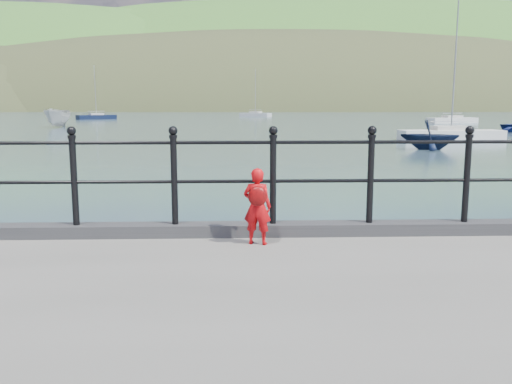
{
  "coord_description": "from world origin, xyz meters",
  "views": [
    {
      "loc": [
        0.15,
        -6.67,
        2.62
      ],
      "look_at": [
        0.39,
        -0.2,
        1.55
      ],
      "focal_mm": 38.0,
      "sensor_mm": 36.0,
      "label": 1
    }
  ],
  "objects_px": {
    "sailboat_near": "(451,135)",
    "sailboat_left": "(96,117)",
    "railing": "(224,169)",
    "launch_white": "(58,118)",
    "launch_navy": "(430,135)",
    "sailboat_far": "(452,120)",
    "sailboat_deep": "(255,115)",
    "child": "(257,206)"
  },
  "relations": [
    {
      "from": "railing",
      "to": "sailboat_left",
      "type": "distance_m",
      "value": 86.06
    },
    {
      "from": "sailboat_left",
      "to": "sailboat_deep",
      "type": "height_order",
      "value": "sailboat_deep"
    },
    {
      "from": "railing",
      "to": "child",
      "type": "distance_m",
      "value": 0.69
    },
    {
      "from": "railing",
      "to": "launch_white",
      "type": "bearing_deg",
      "value": 109.71
    },
    {
      "from": "sailboat_near",
      "to": "sailboat_left",
      "type": "bearing_deg",
      "value": 124.68
    },
    {
      "from": "child",
      "to": "railing",
      "type": "bearing_deg",
      "value": -32.25
    },
    {
      "from": "launch_white",
      "to": "sailboat_near",
      "type": "distance_m",
      "value": 40.67
    },
    {
      "from": "launch_navy",
      "to": "sailboat_deep",
      "type": "xyz_separation_m",
      "value": [
        -7.17,
        76.19,
        -0.49
      ]
    },
    {
      "from": "launch_navy",
      "to": "launch_white",
      "type": "bearing_deg",
      "value": 64.36
    },
    {
      "from": "railing",
      "to": "child",
      "type": "height_order",
      "value": "railing"
    },
    {
      "from": "child",
      "to": "launch_white",
      "type": "height_order",
      "value": "launch_white"
    },
    {
      "from": "sailboat_far",
      "to": "sailboat_deep",
      "type": "bearing_deg",
      "value": 106.21
    },
    {
      "from": "sailboat_left",
      "to": "sailboat_near",
      "type": "bearing_deg",
      "value": -88.17
    },
    {
      "from": "sailboat_left",
      "to": "sailboat_near",
      "type": "xyz_separation_m",
      "value": [
        38.08,
        -51.16,
        0.0
      ]
    },
    {
      "from": "sailboat_deep",
      "to": "sailboat_far",
      "type": "relative_size",
      "value": 0.93
    },
    {
      "from": "launch_navy",
      "to": "sailboat_deep",
      "type": "height_order",
      "value": "sailboat_deep"
    },
    {
      "from": "railing",
      "to": "sailboat_far",
      "type": "height_order",
      "value": "sailboat_far"
    },
    {
      "from": "railing",
      "to": "launch_white",
      "type": "distance_m",
      "value": 56.52
    },
    {
      "from": "launch_navy",
      "to": "sailboat_near",
      "type": "relative_size",
      "value": 0.32
    },
    {
      "from": "sailboat_left",
      "to": "sailboat_far",
      "type": "distance_m",
      "value": 54.48
    },
    {
      "from": "sailboat_left",
      "to": "sailboat_deep",
      "type": "bearing_deg",
      "value": -2.12
    },
    {
      "from": "railing",
      "to": "sailboat_near",
      "type": "xyz_separation_m",
      "value": [
        15.56,
        31.89,
        -1.48
      ]
    },
    {
      "from": "launch_navy",
      "to": "sailboat_deep",
      "type": "relative_size",
      "value": 0.34
    },
    {
      "from": "launch_navy",
      "to": "sailboat_far",
      "type": "height_order",
      "value": "sailboat_far"
    },
    {
      "from": "launch_white",
      "to": "sailboat_deep",
      "type": "xyz_separation_m",
      "value": [
        23.02,
        46.85,
        -0.68
      ]
    },
    {
      "from": "railing",
      "to": "launch_navy",
      "type": "height_order",
      "value": "railing"
    },
    {
      "from": "launch_navy",
      "to": "sailboat_near",
      "type": "height_order",
      "value": "sailboat_near"
    },
    {
      "from": "sailboat_near",
      "to": "child",
      "type": "bearing_deg",
      "value": -117.13
    },
    {
      "from": "sailboat_near",
      "to": "sailboat_far",
      "type": "height_order",
      "value": "sailboat_far"
    },
    {
      "from": "launch_white",
      "to": "sailboat_far",
      "type": "relative_size",
      "value": 0.53
    },
    {
      "from": "sailboat_near",
      "to": "sailboat_far",
      "type": "relative_size",
      "value": 0.99
    },
    {
      "from": "child",
      "to": "sailboat_far",
      "type": "xyz_separation_m",
      "value": [
        28.32,
        64.93,
        -1.11
      ]
    },
    {
      "from": "railing",
      "to": "child",
      "type": "bearing_deg",
      "value": -48.21
    },
    {
      "from": "sailboat_deep",
      "to": "launch_white",
      "type": "bearing_deg",
      "value": -83.16
    },
    {
      "from": "sailboat_deep",
      "to": "railing",
      "type": "bearing_deg",
      "value": -59.26
    },
    {
      "from": "sailboat_far",
      "to": "sailboat_left",
      "type": "bearing_deg",
      "value": 141.46
    },
    {
      "from": "launch_navy",
      "to": "sailboat_left",
      "type": "bearing_deg",
      "value": 48.15
    },
    {
      "from": "child",
      "to": "launch_navy",
      "type": "relative_size",
      "value": 0.28
    },
    {
      "from": "railing",
      "to": "sailboat_near",
      "type": "bearing_deg",
      "value": 63.98
    },
    {
      "from": "launch_navy",
      "to": "sailboat_far",
      "type": "xyz_separation_m",
      "value": [
        17.59,
        40.63,
        -0.49
      ]
    },
    {
      "from": "launch_navy",
      "to": "sailboat_left",
      "type": "height_order",
      "value": "sailboat_left"
    },
    {
      "from": "sailboat_deep",
      "to": "sailboat_left",
      "type": "bearing_deg",
      "value": -114.28
    }
  ]
}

